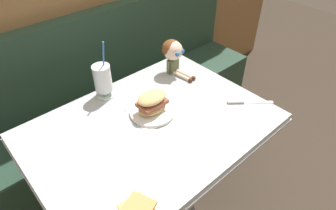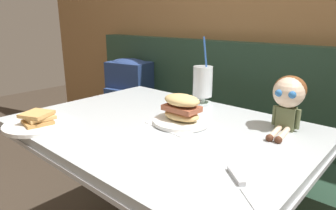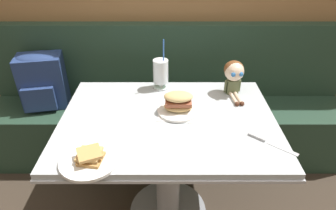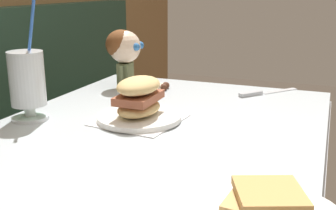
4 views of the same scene
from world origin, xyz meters
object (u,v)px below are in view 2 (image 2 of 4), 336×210
at_px(butter_knife, 241,183).
at_px(seated_doll, 289,95).
at_px(toast_plate, 38,122).
at_px(backpack, 129,86).
at_px(milkshake_glass, 203,84).
at_px(sandwich_plate, 182,112).

relative_size(butter_knife, seated_doll, 0.86).
height_order(toast_plate, butter_knife, toast_plate).
height_order(toast_plate, seated_doll, seated_doll).
bearing_deg(backpack, seated_doll, -15.13).
relative_size(toast_plate, seated_doll, 1.11).
bearing_deg(seated_doll, milkshake_glass, 171.09).
xyz_separation_m(sandwich_plate, butter_knife, (0.39, -0.24, -0.04)).
bearing_deg(toast_plate, sandwich_plate, 45.08).
bearing_deg(sandwich_plate, toast_plate, -134.92).
relative_size(sandwich_plate, seated_doll, 0.98).
height_order(sandwich_plate, butter_knife, sandwich_plate).
height_order(toast_plate, sandwich_plate, sandwich_plate).
distance_m(butter_knife, seated_doll, 0.47).
relative_size(toast_plate, backpack, 0.62).
bearing_deg(backpack, milkshake_glass, -18.11).
bearing_deg(seated_doll, backpack, 164.87).
xyz_separation_m(milkshake_glass, sandwich_plate, (0.10, -0.27, -0.05)).
relative_size(butter_knife, backpack, 0.48).
relative_size(milkshake_glass, sandwich_plate, 1.43).
xyz_separation_m(toast_plate, seated_doll, (0.70, 0.59, 0.11)).
distance_m(milkshake_glass, sandwich_plate, 0.29).
relative_size(sandwich_plate, backpack, 0.54).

